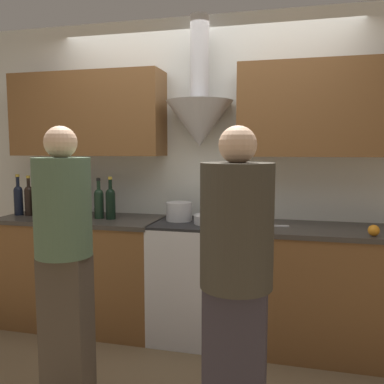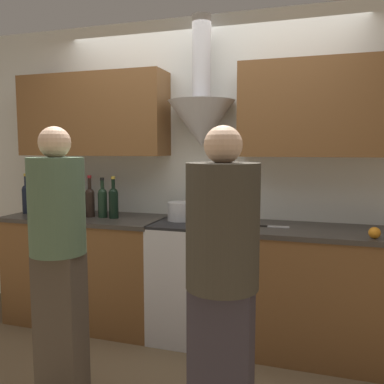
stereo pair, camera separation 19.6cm
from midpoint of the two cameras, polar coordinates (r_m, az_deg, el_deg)
name	(u,v)px [view 1 (the left image)]	position (r m, az deg, el deg)	size (l,w,h in m)	color
ground_plane	(184,356)	(3.20, -3.03, -22.02)	(12.00, 12.00, 0.00)	brown
wall_back	(201,153)	(3.42, -0.38, 5.49)	(8.40, 0.54, 2.60)	silver
counter_left	(83,271)	(3.70, -16.51, -10.53)	(1.37, 0.62, 0.93)	brown
counter_right	(319,289)	(3.22, 15.70, -13.01)	(1.29, 0.62, 0.93)	brown
stove_range	(195,279)	(3.33, -1.29, -12.12)	(0.64, 0.60, 0.93)	silver
wine_bottle_0	(18,198)	(3.89, -24.53, -0.84)	(0.08, 0.08, 0.36)	black
wine_bottle_1	(29,199)	(3.83, -23.28, -0.90)	(0.07, 0.07, 0.35)	black
wine_bottle_2	(37,201)	(3.77, -22.37, -1.18)	(0.07, 0.07, 0.33)	black
wine_bottle_3	(46,202)	(3.73, -21.28, -1.29)	(0.07, 0.07, 0.31)	black
wine_bottle_4	(55,200)	(3.69, -20.14, -1.08)	(0.07, 0.07, 0.35)	black
wine_bottle_5	(65,200)	(3.62, -18.93, -1.11)	(0.07, 0.07, 0.36)	black
wine_bottle_6	(76,203)	(3.57, -17.50, -1.50)	(0.07, 0.07, 0.30)	black
wine_bottle_7	(86,201)	(3.52, -16.23, -1.29)	(0.08, 0.08, 0.35)	black
wine_bottle_8	(99,202)	(3.48, -14.51, -1.33)	(0.08, 0.08, 0.34)	black
wine_bottle_9	(111,202)	(3.42, -12.98, -1.36)	(0.08, 0.08, 0.35)	black
stock_pot	(179,211)	(3.28, -3.54, -2.74)	(0.21, 0.21, 0.15)	silver
mixing_bowl	(212,219)	(3.14, 1.06, -3.86)	(0.28, 0.28, 0.07)	silver
orange_fruit	(374,230)	(2.92, 22.42, -5.02)	(0.08, 0.08, 0.08)	orange
chefs_knife	(272,226)	(3.09, 9.36, -4.68)	(0.26, 0.05, 0.01)	silver
person_foreground_left	(64,255)	(2.48, -19.68, -8.35)	(0.32, 0.32, 1.64)	#473D33
person_foreground_right	(236,274)	(2.06, 3.47, -11.48)	(0.36, 0.36, 1.62)	#38333D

